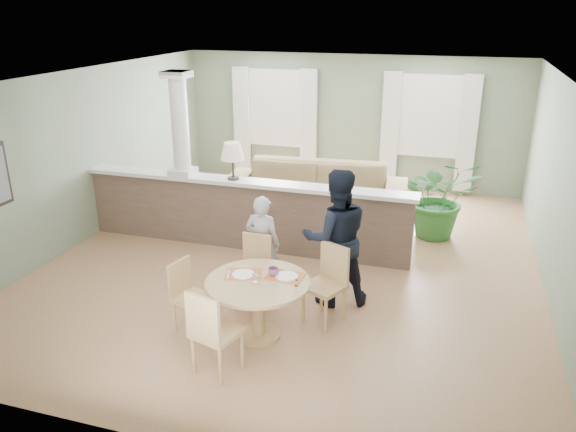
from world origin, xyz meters
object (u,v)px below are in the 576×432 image
(chair_far_boy, at_px, (254,266))
(houseplant, at_px, (440,197))
(chair_near, at_px, (212,330))
(child_person, at_px, (263,244))
(sofa, at_px, (314,192))
(chair_side, at_px, (188,292))
(chair_far_man, at_px, (328,280))
(man_person, at_px, (336,238))
(dining_table, at_px, (259,292))

(chair_far_boy, bearing_deg, houseplant, 55.60)
(chair_near, bearing_deg, child_person, -69.81)
(sofa, bearing_deg, houseplant, -12.41)
(houseplant, bearing_deg, child_person, -129.43)
(chair_side, distance_m, child_person, 1.31)
(chair_far_man, bearing_deg, sofa, 132.74)
(sofa, relative_size, houseplant, 2.42)
(houseplant, bearing_deg, chair_far_boy, -125.97)
(man_person, bearing_deg, dining_table, 35.43)
(chair_near, bearing_deg, sofa, -71.83)
(sofa, height_order, chair_near, chair_near)
(sofa, xyz_separation_m, chair_near, (0.18, -4.83, 0.06))
(chair_far_man, relative_size, man_person, 0.54)
(houseplant, relative_size, chair_far_man, 1.41)
(houseplant, xyz_separation_m, chair_far_man, (-1.13, -3.11, -0.15))
(dining_table, xyz_separation_m, chair_far_man, (0.66, 0.61, -0.04))
(chair_far_boy, height_order, chair_side, chair_far_boy)
(dining_table, xyz_separation_m, chair_far_boy, (-0.34, 0.78, -0.08))
(chair_far_boy, relative_size, chair_far_man, 0.93)
(chair_near, relative_size, chair_side, 1.14)
(dining_table, relative_size, chair_far_man, 1.24)
(child_person, distance_m, man_person, 1.02)
(chair_far_boy, distance_m, man_person, 1.10)
(sofa, relative_size, man_person, 1.83)
(sofa, distance_m, man_person, 3.14)
(sofa, height_order, dining_table, sofa)
(houseplant, relative_size, chair_side, 1.57)
(dining_table, height_order, chair_far_man, chair_far_man)
(chair_side, bearing_deg, man_person, -37.93)
(child_person, bearing_deg, chair_side, 70.60)
(chair_far_man, distance_m, man_person, 0.58)
(houseplant, relative_size, child_person, 1.02)
(chair_far_boy, xyz_separation_m, chair_far_man, (1.00, -0.17, 0.03))
(chair_far_boy, distance_m, chair_side, 1.00)
(sofa, bearing_deg, chair_side, -101.58)
(dining_table, xyz_separation_m, chair_side, (-0.85, -0.08, -0.10))
(dining_table, bearing_deg, chair_far_man, 42.45)
(chair_near, bearing_deg, chair_side, -33.21)
(chair_far_boy, height_order, chair_far_man, chair_far_man)
(chair_far_man, bearing_deg, chair_far_boy, -164.06)
(chair_side, bearing_deg, chair_far_man, -50.77)
(chair_far_man, height_order, man_person, man_person)
(sofa, distance_m, houseplant, 2.21)
(sofa, relative_size, chair_near, 3.35)
(chair_side, bearing_deg, sofa, 8.33)
(dining_table, distance_m, chair_far_man, 0.90)
(dining_table, height_order, chair_side, chair_side)
(houseplant, xyz_separation_m, chair_far_boy, (-2.13, -2.94, -0.18))
(dining_table, relative_size, man_person, 0.67)
(houseplant, height_order, chair_side, houseplant)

